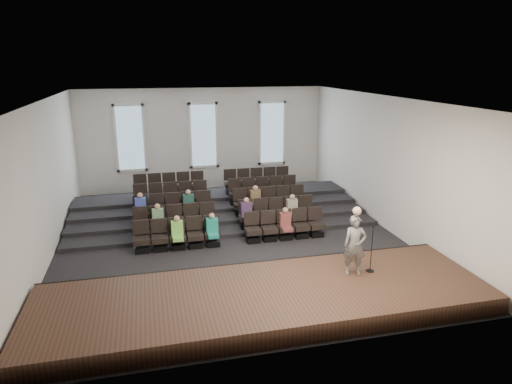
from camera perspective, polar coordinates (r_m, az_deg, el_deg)
ground at (r=16.81m, az=-3.27°, el=-5.70°), size 14.00×14.00×0.00m
ceiling at (r=15.67m, az=-3.56°, el=11.59°), size 12.00×14.00×0.02m
wall_back at (r=22.87m, az=-6.58°, el=6.57°), size 12.00×0.04×5.00m
wall_front at (r=9.55m, az=4.21°, el=-6.90°), size 12.00×0.04×5.00m
wall_left at (r=16.16m, az=-24.91°, el=1.22°), size 0.04×14.00×5.00m
wall_right at (r=18.08m, az=15.74°, el=3.57°), size 0.04×14.00×5.00m
stage at (r=12.19m, az=1.18°, el=-13.25°), size 11.80×3.60×0.50m
stage_lip at (r=13.72m, az=-0.73°, el=-9.74°), size 11.80×0.06×0.52m
risers at (r=19.69m, az=-4.95°, el=-1.83°), size 11.80×4.80×0.60m
seating_rows at (r=18.01m, az=-4.19°, el=-1.91°), size 6.80×4.70×1.67m
windows at (r=22.77m, az=-6.57°, el=7.04°), size 8.44×0.10×3.24m
audience at (r=16.89m, az=-4.75°, el=-2.62°), size 6.05×2.64×1.10m
speaker at (r=12.89m, az=12.25°, el=-6.54°), size 0.69×0.54×1.69m
mic_stand at (r=13.31m, az=14.17°, el=-7.97°), size 0.23×0.23×1.38m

